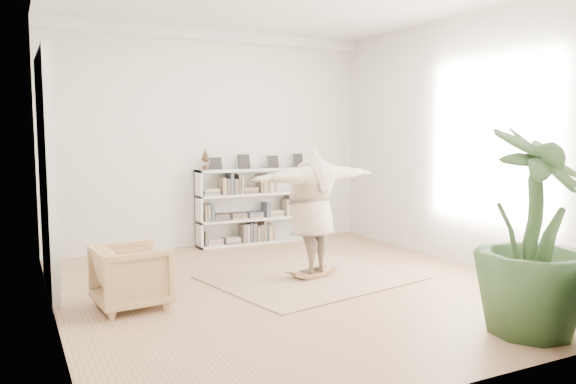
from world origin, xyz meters
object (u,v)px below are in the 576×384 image
Objects in this scene: rocker_board at (312,273)px; person at (312,208)px; bookshelf at (258,207)px; houseplant at (534,232)px; armchair at (132,276)px.

person is (-0.00, 0.00, 0.87)m from rocker_board.
bookshelf is 2.62m from rocker_board.
houseplant is (0.87, -2.72, 0.05)m from person.
houseplant is (3.24, -2.52, 0.63)m from armchair.
person is at bearing 107.79° from houseplant.
rocker_board is at bearing -90.61° from armchair.
person is (2.36, 0.20, 0.59)m from armchair.
rocker_board is 0.25× the size of person.
armchair reaches higher than rocker_board.
bookshelf is at bearing 95.80° from houseplant.
houseplant reaches higher than person.
rocker_board is at bearing -97.62° from bookshelf.
rocker_board is 3.00m from houseplant.
person is 2.86m from houseplant.
armchair is at bearing 173.75° from rocker_board.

